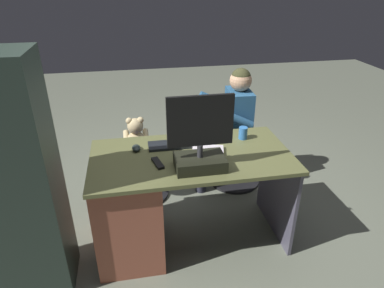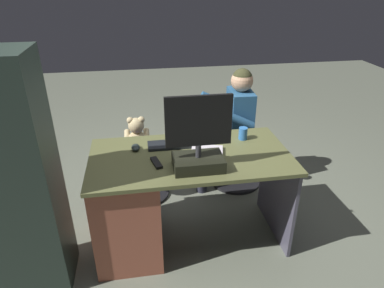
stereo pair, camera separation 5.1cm
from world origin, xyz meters
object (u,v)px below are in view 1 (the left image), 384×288
desk (142,201)px  computer_mouse (136,148)px  tv_remote (158,163)px  teddy_bear (136,135)px  cup (243,133)px  visitor_chair (236,157)px  monitor (200,147)px  office_chair_teddy (139,170)px  person (229,119)px  keyboard (177,144)px

desk → computer_mouse: bearing=-85.7°
tv_remote → teddy_bear: (0.12, -0.77, -0.15)m
cup → visitor_chair: 0.76m
cup → computer_mouse: bearing=3.0°
monitor → office_chair_teddy: monitor is taller
cup → visitor_chair: (-0.14, -0.54, -0.52)m
tv_remote → person: person is taller
monitor → tv_remote: bearing=-19.4°
computer_mouse → office_chair_teddy: bearing=-90.9°
desk → office_chair_teddy: (0.00, -0.68, -0.14)m
tv_remote → cup: bearing=-171.9°
office_chair_teddy → person: size_ratio=0.46×
desk → office_chair_teddy: bearing=-89.8°
visitor_chair → computer_mouse: bearing=31.7°
office_chair_teddy → person: (-0.86, -0.05, 0.42)m
person → monitor: bearing=62.7°
monitor → visitor_chair: bearing=-121.3°
desk → keyboard: bearing=-150.9°
keyboard → visitor_chair: 0.99m
computer_mouse → cup: cup is taller
computer_mouse → desk: bearing=94.3°
computer_mouse → visitor_chair: (-0.95, -0.59, -0.49)m
keyboard → office_chair_teddy: size_ratio=0.79×
teddy_bear → cup: bearing=147.9°
desk → cup: size_ratio=14.99×
tv_remote → office_chair_teddy: tv_remote is taller
keyboard → teddy_bear: bearing=-61.3°
keyboard → computer_mouse: bearing=3.5°
monitor → computer_mouse: 0.53m
visitor_chair → person: person is taller
teddy_bear → person: size_ratio=0.27×
computer_mouse → office_chair_teddy: (-0.01, -0.53, -0.51)m
keyboard → cup: cup is taller
desk → person: (-0.85, -0.72, 0.28)m
cup → person: 0.55m
computer_mouse → keyboard: bearing=-176.5°
tv_remote → visitor_chair: tv_remote is taller
cup → visitor_chair: size_ratio=0.19×
monitor → visitor_chair: (-0.55, -0.91, -0.62)m
monitor → tv_remote: 0.32m
monitor → teddy_bear: size_ratio=1.57×
keyboard → tv_remote: 0.30m
cup → person: (-0.05, -0.54, -0.11)m
office_chair_teddy → visitor_chair: (-0.94, -0.05, 0.02)m
office_chair_teddy → teddy_bear: bearing=-90.0°
tv_remote → visitor_chair: 1.25m
office_chair_teddy → visitor_chair: same height
computer_mouse → teddy_bear: bearing=-90.9°
keyboard → person: bearing=-135.1°
cup → office_chair_teddy: bearing=-31.6°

